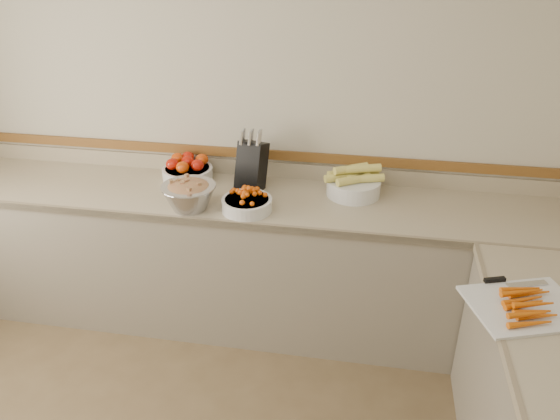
% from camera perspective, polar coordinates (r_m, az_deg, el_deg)
% --- Properties ---
extents(back_wall, '(4.00, 0.00, 4.00)m').
position_cam_1_polar(back_wall, '(3.41, -3.96, 9.97)').
color(back_wall, '#BFB69E').
rests_on(back_wall, ground_plane).
extents(counter_back, '(4.00, 0.65, 1.08)m').
position_cam_1_polar(counter_back, '(3.49, -4.76, -5.05)').
color(counter_back, tan).
rests_on(counter_back, ground_plane).
extents(knife_block, '(0.20, 0.22, 0.38)m').
position_cam_1_polar(knife_block, '(3.30, -2.99, 4.79)').
color(knife_block, black).
rests_on(knife_block, counter_back).
extents(tomato_bowl, '(0.32, 0.32, 0.15)m').
position_cam_1_polar(tomato_bowl, '(3.48, -9.65, 4.13)').
color(tomato_bowl, silver).
rests_on(tomato_bowl, counter_back).
extents(cherry_tomato_bowl, '(0.29, 0.29, 0.15)m').
position_cam_1_polar(cherry_tomato_bowl, '(3.06, -3.48, 0.82)').
color(cherry_tomato_bowl, silver).
rests_on(cherry_tomato_bowl, counter_back).
extents(corn_bowl, '(0.35, 0.32, 0.19)m').
position_cam_1_polar(corn_bowl, '(3.26, 7.71, 2.76)').
color(corn_bowl, silver).
rests_on(corn_bowl, counter_back).
extents(rhubarb_bowl, '(0.31, 0.31, 0.18)m').
position_cam_1_polar(rhubarb_bowl, '(3.11, -9.49, 1.65)').
color(rhubarb_bowl, '#B2B2BA').
rests_on(rhubarb_bowl, counter_back).
extents(cutting_board, '(0.54, 0.48, 0.06)m').
position_cam_1_polar(cutting_board, '(2.54, 24.26, -9.07)').
color(cutting_board, silver).
rests_on(cutting_board, counter_right).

